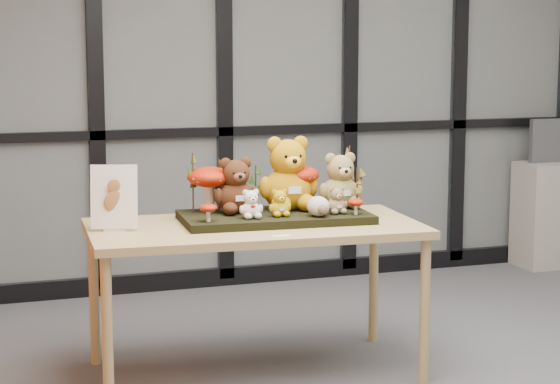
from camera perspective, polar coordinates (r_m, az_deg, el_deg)
name	(u,v)px	position (r m, az deg, el deg)	size (l,w,h in m)	color
room_shell	(475,35)	(4.62, 10.92, 8.69)	(5.00, 5.00, 5.00)	#B1AFA7
glass_partition	(288,75)	(6.88, 0.48, 6.59)	(4.90, 0.06, 2.78)	#2D383F
display_table	(254,237)	(4.99, -1.45, -2.57)	(1.67, 0.92, 0.76)	tan
diorama_tray	(275,217)	(5.06, -0.28, -1.42)	(0.93, 0.47, 0.04)	black
bear_pooh_yellow	(288,169)	(5.14, 0.43, 1.29)	(0.31, 0.28, 0.41)	#BA7F0B
bear_brown_medium	(236,182)	(5.05, -2.50, 0.55)	(0.23, 0.21, 0.31)	#40200F
bear_tan_back	(340,177)	(5.21, 3.40, 0.83)	(0.24, 0.22, 0.31)	olive
bear_small_yellow	(280,201)	(4.96, -0.03, -0.53)	(0.11, 0.10, 0.15)	#C29C0E
bear_white_bow	(251,202)	(4.90, -1.66, -0.58)	(0.12, 0.11, 0.16)	white
bear_beige_small	(337,199)	(5.04, 3.21, -0.39)	(0.11, 0.10, 0.15)	olive
plush_cream_hedgehog	(318,205)	(4.96, 2.16, -0.75)	(0.08, 0.08, 0.11)	beige
mushroom_back_left	(209,187)	(5.10, -3.99, 0.29)	(0.22, 0.22, 0.25)	#931704
mushroom_back_right	(298,184)	(5.20, 1.01, 0.44)	(0.22, 0.22, 0.24)	#931704
mushroom_front_left	(208,212)	(4.83, -4.06, -1.12)	(0.09, 0.09, 0.09)	#931704
mushroom_front_right	(356,206)	(5.02, 4.29, -0.78)	(0.08, 0.08, 0.09)	#931704
sprig_green_far_left	(193,183)	(5.07, -4.92, 0.51)	(0.05, 0.05, 0.30)	#1B390D
sprig_green_mid_left	(219,184)	(5.15, -3.44, 0.43)	(0.05, 0.05, 0.26)	#1B390D
sprig_dry_far_right	(349,176)	(5.25, 3.91, 0.90)	(0.05, 0.05, 0.32)	brown
sprig_dry_mid_right	(357,189)	(5.14, 4.36, 0.19)	(0.05, 0.05, 0.22)	brown
sprig_green_centre	(256,187)	(5.20, -1.38, 0.31)	(0.05, 0.05, 0.22)	#1B390D
sign_holder	(114,200)	(4.86, -9.32, -0.44)	(0.23, 0.11, 0.31)	silver
label_card	(281,236)	(4.68, 0.08, -2.48)	(0.09, 0.03, 0.00)	white
cabinet	(556,214)	(7.72, 15.26, -1.19)	(0.58, 0.34, 0.77)	gray
monitor	(557,140)	(7.67, 15.35, 2.83)	(0.45, 0.05, 0.32)	#47494E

